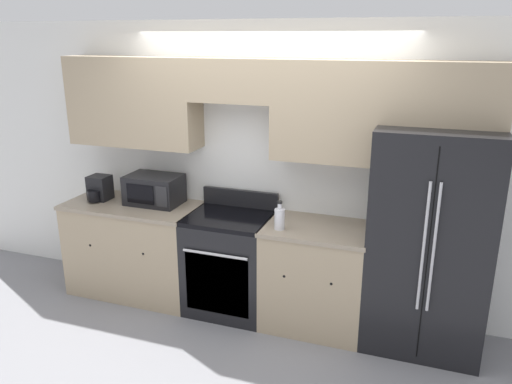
# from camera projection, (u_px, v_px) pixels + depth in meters

# --- Properties ---
(ground_plane) EXTENTS (12.00, 12.00, 0.00)m
(ground_plane) POSITION_uv_depth(u_px,v_px,m) (244.00, 330.00, 4.37)
(ground_plane) COLOR gray
(wall_back) EXTENTS (8.00, 0.39, 2.60)m
(wall_back) POSITION_uv_depth(u_px,v_px,m) (267.00, 143.00, 4.42)
(wall_back) COLOR white
(wall_back) RESTS_ON ground_plane
(lower_cabinets_left) EXTENTS (1.29, 0.64, 0.93)m
(lower_cabinets_left) POSITION_uv_depth(u_px,v_px,m) (135.00, 248.00, 4.91)
(lower_cabinets_left) COLOR tan
(lower_cabinets_left) RESTS_ON ground_plane
(lower_cabinets_right) EXTENTS (0.89, 0.64, 0.93)m
(lower_cabinets_right) POSITION_uv_depth(u_px,v_px,m) (315.00, 276.00, 4.33)
(lower_cabinets_right) COLOR tan
(lower_cabinets_right) RESTS_ON ground_plane
(oven_range) EXTENTS (0.74, 0.65, 1.09)m
(oven_range) POSITION_uv_depth(u_px,v_px,m) (230.00, 262.00, 4.59)
(oven_range) COLOR black
(oven_range) RESTS_ON ground_plane
(refrigerator) EXTENTS (0.91, 0.74, 1.81)m
(refrigerator) POSITION_uv_depth(u_px,v_px,m) (428.00, 241.00, 3.96)
(refrigerator) COLOR black
(refrigerator) RESTS_ON ground_plane
(microwave) EXTENTS (0.51, 0.35, 0.28)m
(microwave) POSITION_uv_depth(u_px,v_px,m) (154.00, 189.00, 4.74)
(microwave) COLOR black
(microwave) RESTS_ON lower_cabinets_left
(bottle) EXTENTS (0.09, 0.09, 0.24)m
(bottle) POSITION_uv_depth(u_px,v_px,m) (280.00, 218.00, 4.12)
(bottle) COLOR silver
(bottle) RESTS_ON lower_cabinets_right
(paper_towel_holder) EXTENTS (0.19, 0.25, 0.24)m
(paper_towel_holder) POSITION_uv_depth(u_px,v_px,m) (99.00, 189.00, 4.86)
(paper_towel_holder) COLOR black
(paper_towel_holder) RESTS_ON lower_cabinets_left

